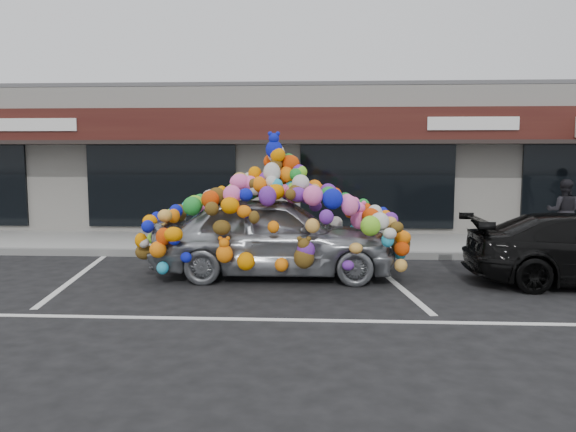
{
  "coord_description": "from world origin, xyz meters",
  "views": [
    {
      "loc": [
        1.42,
        -10.04,
        2.36
      ],
      "look_at": [
        0.78,
        1.4,
        1.08
      ],
      "focal_mm": 35.0,
      "sensor_mm": 36.0,
      "label": 1
    }
  ],
  "objects": [
    {
      "name": "ground",
      "position": [
        0.0,
        0.0,
        0.0
      ],
      "size": [
        90.0,
        90.0,
        0.0
      ],
      "primitive_type": "plane",
      "color": "black",
      "rests_on": "ground"
    },
    {
      "name": "shop_building",
      "position": [
        0.0,
        8.44,
        2.16
      ],
      "size": [
        24.0,
        7.2,
        4.31
      ],
      "color": "white",
      "rests_on": "ground"
    },
    {
      "name": "sidewalk",
      "position": [
        0.0,
        4.0,
        0.07
      ],
      "size": [
        26.0,
        3.0,
        0.15
      ],
      "primitive_type": "cube",
      "color": "#999994",
      "rests_on": "ground"
    },
    {
      "name": "kerb",
      "position": [
        0.0,
        2.5,
        0.07
      ],
      "size": [
        26.0,
        0.18,
        0.16
      ],
      "primitive_type": "cube",
      "color": "slate",
      "rests_on": "ground"
    },
    {
      "name": "parking_stripe_left",
      "position": [
        -3.2,
        0.2,
        0.0
      ],
      "size": [
        0.73,
        4.37,
        0.01
      ],
      "primitive_type": "cube",
      "rotation": [
        0.0,
        0.0,
        0.14
      ],
      "color": "silver",
      "rests_on": "ground"
    },
    {
      "name": "parking_stripe_mid",
      "position": [
        2.8,
        0.2,
        0.0
      ],
      "size": [
        0.73,
        4.37,
        0.01
      ],
      "primitive_type": "cube",
      "rotation": [
        0.0,
        0.0,
        0.14
      ],
      "color": "silver",
      "rests_on": "ground"
    },
    {
      "name": "lane_line",
      "position": [
        2.0,
        -2.3,
        0.0
      ],
      "size": [
        14.0,
        0.12,
        0.01
      ],
      "primitive_type": "cube",
      "color": "silver",
      "rests_on": "ground"
    },
    {
      "name": "toy_car",
      "position": [
        0.57,
        0.6,
        0.97
      ],
      "size": [
        3.32,
        4.91,
        2.86
      ],
      "rotation": [
        0.0,
        0.0,
        1.58
      ],
      "color": "#979AA1",
      "rests_on": "ground"
    },
    {
      "name": "pedestrian_b",
      "position": [
        7.44,
        4.06,
        0.94
      ],
      "size": [
        0.92,
        0.82,
        1.58
      ],
      "primitive_type": "imported",
      "rotation": [
        0.0,
        0.0,
        2.8
      ],
      "color": "black",
      "rests_on": "sidewalk"
    }
  ]
}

